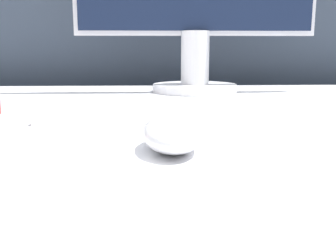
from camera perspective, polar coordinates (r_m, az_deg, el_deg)
name	(u,v)px	position (r m, az deg, el deg)	size (l,w,h in m)	color
partition_panel	(158,81)	(1.33, -1.53, 6.56)	(5.00, 0.03, 1.47)	#333D4C
computer_mouse_near	(169,134)	(0.43, 0.19, -1.12)	(0.07, 0.12, 0.04)	silver
keyboard	(156,110)	(0.65, -1.76, 2.37)	(0.38, 0.15, 0.02)	white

